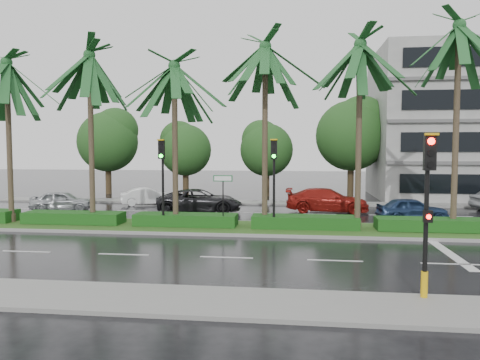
# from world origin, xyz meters

# --- Properties ---
(ground) EXTENTS (120.00, 120.00, 0.00)m
(ground) POSITION_xyz_m (0.00, 0.00, 0.00)
(ground) COLOR black
(ground) RESTS_ON ground
(near_sidewalk) EXTENTS (40.00, 2.40, 0.12)m
(near_sidewalk) POSITION_xyz_m (0.00, -10.20, 0.06)
(near_sidewalk) COLOR gray
(near_sidewalk) RESTS_ON ground
(far_sidewalk) EXTENTS (40.00, 2.00, 0.12)m
(far_sidewalk) POSITION_xyz_m (0.00, 12.00, 0.06)
(far_sidewalk) COLOR gray
(far_sidewalk) RESTS_ON ground
(median) EXTENTS (36.00, 4.00, 0.15)m
(median) POSITION_xyz_m (0.00, 1.00, 0.08)
(median) COLOR gray
(median) RESTS_ON ground
(hedge) EXTENTS (35.20, 1.40, 0.60)m
(hedge) POSITION_xyz_m (0.00, 1.00, 0.45)
(hedge) COLOR #123F12
(hedge) RESTS_ON median
(lane_markings) EXTENTS (34.00, 13.06, 0.01)m
(lane_markings) POSITION_xyz_m (3.04, -0.43, 0.01)
(lane_markings) COLOR silver
(lane_markings) RESTS_ON ground
(palm_row) EXTENTS (26.30, 4.20, 10.42)m
(palm_row) POSITION_xyz_m (-1.24, 1.02, 8.21)
(palm_row) COLOR #3D3423
(palm_row) RESTS_ON median
(signal_near) EXTENTS (0.34, 0.45, 4.36)m
(signal_near) POSITION_xyz_m (6.00, -9.39, 2.50)
(signal_near) COLOR black
(signal_near) RESTS_ON near_sidewalk
(signal_median_left) EXTENTS (0.34, 0.42, 4.36)m
(signal_median_left) POSITION_xyz_m (-4.00, 0.30, 3.00)
(signal_median_left) COLOR black
(signal_median_left) RESTS_ON median
(signal_median_right) EXTENTS (0.34, 0.42, 4.36)m
(signal_median_right) POSITION_xyz_m (1.50, 0.30, 3.00)
(signal_median_right) COLOR black
(signal_median_right) RESTS_ON median
(street_sign) EXTENTS (0.95, 0.09, 2.60)m
(street_sign) POSITION_xyz_m (-1.00, 0.48, 2.12)
(street_sign) COLOR black
(street_sign) RESTS_ON median
(bg_trees) EXTENTS (32.92, 5.81, 8.39)m
(bg_trees) POSITION_xyz_m (0.08, 17.59, 4.74)
(bg_trees) COLOR #332917
(bg_trees) RESTS_ON ground
(building) EXTENTS (16.00, 10.00, 12.00)m
(building) POSITION_xyz_m (17.00, 18.00, 6.00)
(building) COLOR gray
(building) RESTS_ON ground
(car_silver) EXTENTS (2.41, 4.14, 1.32)m
(car_silver) POSITION_xyz_m (-12.49, 6.38, 0.66)
(car_silver) COLOR #ADB1B5
(car_silver) RESTS_ON ground
(car_white) EXTENTS (2.64, 3.93, 1.23)m
(car_white) POSITION_xyz_m (-7.99, 10.05, 0.61)
(car_white) COLOR white
(car_white) RESTS_ON ground
(car_darkgrey) EXTENTS (3.05, 5.58, 1.48)m
(car_darkgrey) POSITION_xyz_m (-3.49, 6.78, 0.74)
(car_darkgrey) COLOR black
(car_darkgrey) RESTS_ON ground
(car_red) EXTENTS (2.31, 5.28, 1.51)m
(car_red) POSITION_xyz_m (4.50, 8.05, 0.75)
(car_red) COLOR maroon
(car_red) RESTS_ON ground
(car_blue) EXTENTS (1.95, 3.98, 1.31)m
(car_blue) POSITION_xyz_m (9.00, 4.93, 0.65)
(car_blue) COLOR navy
(car_blue) RESTS_ON ground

